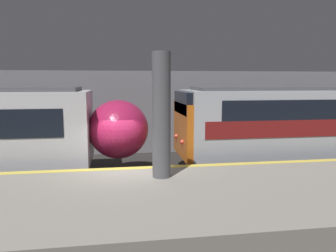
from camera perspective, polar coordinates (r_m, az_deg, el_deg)
ground_plane at (r=11.62m, az=-7.10°, el=-12.01°), size 120.00×120.00×0.00m
platform at (r=8.99m, az=-6.61°, el=-14.64°), size 40.00×5.26×1.03m
station_rear_barrier at (r=17.82m, az=-7.91°, el=2.32°), size 50.00×0.15×4.47m
support_pillar_near at (r=9.81m, az=-1.16°, el=1.82°), size 0.56×0.56×3.78m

